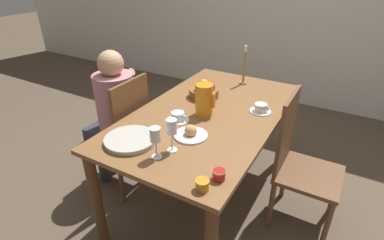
{
  "coord_description": "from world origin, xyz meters",
  "views": [
    {
      "loc": [
        0.84,
        -1.71,
        1.74
      ],
      "look_at": [
        0.0,
        -0.25,
        0.82
      ],
      "focal_mm": 28.0,
      "sensor_mm": 36.0,
      "label": 1
    }
  ],
  "objects": [
    {
      "name": "wine_glass_juice",
      "position": [
        0.0,
        -0.64,
        0.91
      ],
      "size": [
        0.06,
        0.06,
        0.18
      ],
      "color": "white",
      "rests_on": "dining_table"
    },
    {
      "name": "wall_back",
      "position": [
        0.0,
        2.24,
        1.3
      ],
      "size": [
        10.0,
        0.06,
        2.6
      ],
      "color": "silver",
      "rests_on": "ground_plane"
    },
    {
      "name": "bread_plate",
      "position": [
        0.05,
        -0.35,
        0.79
      ],
      "size": [
        0.21,
        0.21,
        0.08
      ],
      "color": "silver",
      "rests_on": "dining_table"
    },
    {
      "name": "dining_table",
      "position": [
        0.0,
        0.0,
        0.67
      ],
      "size": [
        0.94,
        1.65,
        0.77
      ],
      "color": "brown",
      "rests_on": "ground_plane"
    },
    {
      "name": "teacup_across",
      "position": [
        0.32,
        0.18,
        0.8
      ],
      "size": [
        0.15,
        0.15,
        0.06
      ],
      "color": "silver",
      "rests_on": "dining_table"
    },
    {
      "name": "ground_plane",
      "position": [
        0.0,
        0.0,
        0.0
      ],
      "size": [
        20.0,
        20.0,
        0.0
      ],
      "primitive_type": "plane",
      "color": "brown"
    },
    {
      "name": "chair_opposite",
      "position": [
        0.65,
        0.11,
        0.5
      ],
      "size": [
        0.42,
        0.42,
        0.98
      ],
      "rotation": [
        0.0,
        0.0,
        -1.57
      ],
      "color": "brown",
      "rests_on": "ground_plane"
    },
    {
      "name": "teacup_near_person",
      "position": [
        -0.12,
        -0.22,
        0.8
      ],
      "size": [
        0.15,
        0.15,
        0.06
      ],
      "color": "silver",
      "rests_on": "dining_table"
    },
    {
      "name": "candlestick_tall",
      "position": [
        0.01,
        0.63,
        0.9
      ],
      "size": [
        0.06,
        0.06,
        0.33
      ],
      "color": "olive",
      "rests_on": "dining_table"
    },
    {
      "name": "jam_jar_amber",
      "position": [
        0.34,
        -0.74,
        0.8
      ],
      "size": [
        0.07,
        0.07,
        0.05
      ],
      "color": "#C67A1E",
      "rests_on": "dining_table"
    },
    {
      "name": "fruit_bowl",
      "position": [
        -0.16,
        0.21,
        0.82
      ],
      "size": [
        0.23,
        0.23,
        0.13
      ],
      "color": "brown",
      "rests_on": "dining_table"
    },
    {
      "name": "wine_glass_water",
      "position": [
        0.04,
        -0.54,
        0.92
      ],
      "size": [
        0.06,
        0.06,
        0.2
      ],
      "color": "white",
      "rests_on": "dining_table"
    },
    {
      "name": "person_seated",
      "position": [
        -0.74,
        -0.19,
        0.69
      ],
      "size": [
        0.39,
        0.41,
        1.17
      ],
      "rotation": [
        0.0,
        0.0,
        1.57
      ],
      "color": "#33333D",
      "rests_on": "ground_plane"
    },
    {
      "name": "serving_tray",
      "position": [
        -0.23,
        -0.59,
        0.79
      ],
      "size": [
        0.31,
        0.31,
        0.03
      ],
      "color": "#B7B2A8",
      "rests_on": "dining_table"
    },
    {
      "name": "chair_person_side",
      "position": [
        -0.65,
        -0.22,
        0.5
      ],
      "size": [
        0.42,
        0.42,
        0.98
      ],
      "rotation": [
        0.0,
        0.0,
        1.57
      ],
      "color": "brown",
      "rests_on": "ground_plane"
    },
    {
      "name": "red_pitcher",
      "position": [
        -0.01,
        -0.06,
        0.89
      ],
      "size": [
        0.15,
        0.12,
        0.22
      ],
      "color": "orange",
      "rests_on": "dining_table"
    },
    {
      "name": "jam_jar_red",
      "position": [
        0.37,
        -0.64,
        0.8
      ],
      "size": [
        0.07,
        0.07,
        0.05
      ],
      "color": "#A81E1E",
      "rests_on": "dining_table"
    }
  ]
}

